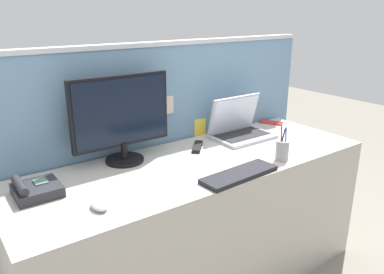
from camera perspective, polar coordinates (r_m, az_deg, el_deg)
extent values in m
cube|color=#ADA89E|center=(2.15, 0.80, -13.01)|extent=(1.93, 0.67, 0.75)
cube|color=#6084A3|center=(2.30, -4.73, -3.01)|extent=(2.16, 0.06, 1.31)
cube|color=#B7BAC1|center=(2.15, -5.21, 13.80)|extent=(2.16, 0.07, 0.02)
cube|color=beige|center=(2.18, -3.99, 4.74)|extent=(0.11, 0.01, 0.10)
cube|color=yellow|center=(2.37, 1.22, 1.46)|extent=(0.08, 0.01, 0.11)
cylinder|color=black|center=(2.00, -10.07, -3.38)|extent=(0.20, 0.20, 0.02)
cylinder|color=black|center=(1.99, -10.15, -2.01)|extent=(0.04, 0.04, 0.09)
cube|color=black|center=(1.93, -10.66, 3.87)|extent=(0.52, 0.03, 0.36)
cube|color=black|center=(1.92, -10.45, 3.77)|extent=(0.49, 0.01, 0.33)
cube|color=#B2B5BC|center=(2.34, 7.71, 0.04)|extent=(0.36, 0.25, 0.02)
cube|color=black|center=(2.34, 7.55, 0.36)|extent=(0.32, 0.18, 0.00)
cube|color=#B2B5BC|center=(2.37, 6.30, 3.48)|extent=(0.36, 0.07, 0.23)
cube|color=silver|center=(2.36, 6.43, 3.38)|extent=(0.34, 0.06, 0.21)
cube|color=#232328|center=(1.75, -22.24, -7.42)|extent=(0.18, 0.18, 0.05)
cube|color=#4C6B5B|center=(1.76, -21.80, -6.26)|extent=(0.06, 0.06, 0.01)
cylinder|color=#232328|center=(1.72, -24.47, -6.64)|extent=(0.04, 0.16, 0.04)
cube|color=black|center=(1.81, 7.13, -5.61)|extent=(0.41, 0.15, 0.02)
ellipsoid|color=silver|center=(1.57, -13.79, -9.92)|extent=(0.06, 0.10, 0.03)
cylinder|color=#99999E|center=(2.03, 13.41, -1.99)|extent=(0.07, 0.07, 0.11)
cylinder|color=black|center=(2.01, 13.40, -0.49)|extent=(0.02, 0.03, 0.13)
cylinder|color=red|center=(2.00, 13.27, -0.32)|extent=(0.02, 0.03, 0.15)
cylinder|color=blue|center=(2.00, 13.90, -0.51)|extent=(0.01, 0.01, 0.14)
cube|color=#B22323|center=(2.69, 11.82, 2.14)|extent=(0.14, 0.17, 0.01)
cube|color=black|center=(2.15, 0.81, -1.48)|extent=(0.15, 0.15, 0.02)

